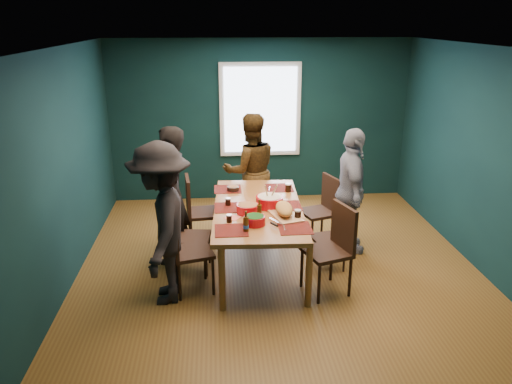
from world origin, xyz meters
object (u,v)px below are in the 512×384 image
person_far_left (170,196)px  person_near_left (162,224)px  chair_left_mid (186,231)px  cutting_board (284,210)px  bowl_salad (248,208)px  chair_right_far (324,205)px  bowl_dumpling (269,201)px  chair_left_far (197,207)px  chair_left_near (183,246)px  dining_table (258,213)px  chair_right_near (334,242)px  person_back (250,171)px  chair_right_mid (334,232)px  person_right (351,191)px  bowl_herbs (255,220)px

person_far_left → person_near_left: person_near_left is taller
chair_left_mid → person_far_left: (-0.19, 0.29, 0.36)m
cutting_board → bowl_salad: bearing=148.4°
chair_right_far → person_near_left: bearing=-166.3°
bowl_dumpling → chair_right_far: bearing=37.6°
chair_left_far → chair_left_near: size_ratio=1.01×
bowl_salad → chair_left_far: bearing=126.9°
dining_table → chair_left_near: 1.05m
chair_right_near → dining_table: bearing=122.6°
dining_table → person_back: person_back is taller
chair_left_mid → bowl_dumpling: size_ratio=2.72×
chair_right_mid → bowl_dumpling: size_ratio=2.48×
dining_table → person_right: person_right is taller
chair_left_far → bowl_herbs: 1.42m
chair_left_near → chair_right_near: (1.70, -0.11, 0.02)m
person_far_left → bowl_dumpling: person_far_left is taller
bowl_salad → bowl_dumpling: bowl_dumpling is taller
person_right → person_near_left: bearing=118.7°
chair_left_near → person_far_left: 0.89m
chair_left_near → chair_right_far: (1.86, 1.17, -0.02)m
dining_table → chair_left_far: (-0.78, 0.66, -0.15)m
chair_right_far → person_far_left: 2.11m
bowl_dumpling → bowl_herbs: (-0.23, -0.54, -0.02)m
cutting_board → dining_table: bearing=116.5°
person_right → bowl_herbs: 1.63m
person_far_left → bowl_herbs: 1.29m
chair_left_mid → person_right: size_ratio=0.54×
person_right → bowl_dumpling: 1.18m
chair_left_far → dining_table: bearing=-46.6°
chair_right_far → person_far_left: (-2.05, -0.36, 0.33)m
bowl_herbs → person_near_left: bearing=-172.7°
chair_left_mid → person_back: person_back is taller
chair_left_far → person_back: person_back is taller
person_far_left → person_right: size_ratio=1.05×
person_back → chair_left_mid: bearing=47.4°
chair_left_mid → person_near_left: size_ratio=0.50×
person_right → person_far_left: bearing=97.3°
chair_left_far → person_back: 1.08m
dining_table → bowl_dumpling: bowl_dumpling is taller
person_far_left → person_back: (1.09, 1.09, -0.03)m
chair_left_far → chair_left_mid: 0.69m
person_far_left → bowl_herbs: (1.00, -0.82, -0.02)m
chair_right_mid → cutting_board: (-0.66, -0.21, 0.39)m
chair_right_mid → cutting_board: cutting_board is taller
dining_table → bowl_herbs: (-0.08, -0.54, 0.13)m
dining_table → person_far_left: 1.13m
person_far_left → chair_right_near: bearing=85.7°
dining_table → chair_left_mid: (-0.89, -0.01, -0.20)m
person_right → bowl_herbs: person_right is taller
chair_right_far → bowl_herbs: 1.61m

